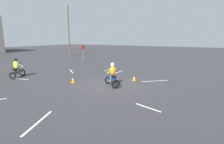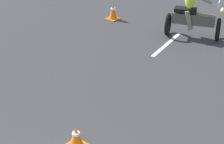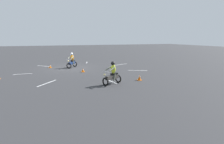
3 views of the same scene
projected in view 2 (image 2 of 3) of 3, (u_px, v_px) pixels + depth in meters
The scene contains 4 objects.
motorcycle_rider_background at pixel (193, 11), 11.16m from camera, with size 1.53×1.15×1.66m.
traffic_cone_near_right at pixel (76, 138), 7.26m from camera, with size 0.32×0.32×0.38m.
traffic_cone_mid_center at pixel (113, 12), 12.58m from camera, with size 0.32×0.32×0.47m.
lane_stripe_n at pixel (167, 44), 11.09m from camera, with size 0.10×1.68×0.01m, color silver.
Camera 2 is at (3.47, -1.23, 4.52)m, focal length 70.00 mm.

